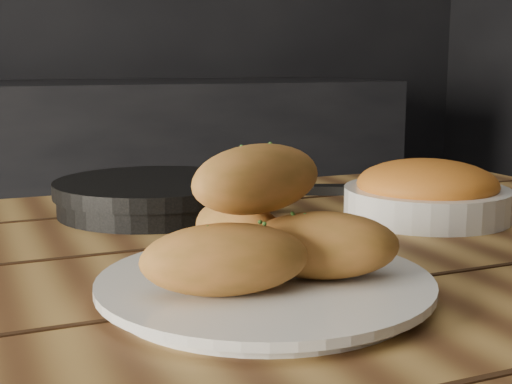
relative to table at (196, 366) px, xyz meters
name	(u,v)px	position (x,y,z in m)	size (l,w,h in m)	color
table	(196,366)	(0.00, 0.00, 0.00)	(1.41, 0.94, 0.75)	olive
plate	(265,286)	(0.03, -0.09, 0.11)	(0.29, 0.29, 0.02)	white
bread_rolls	(261,229)	(0.03, -0.10, 0.16)	(0.24, 0.19, 0.12)	#B36A31
skillet	(155,195)	(0.04, 0.29, 0.12)	(0.38, 0.27, 0.05)	black
bowl	(427,193)	(0.36, 0.12, 0.13)	(0.22, 0.22, 0.08)	white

